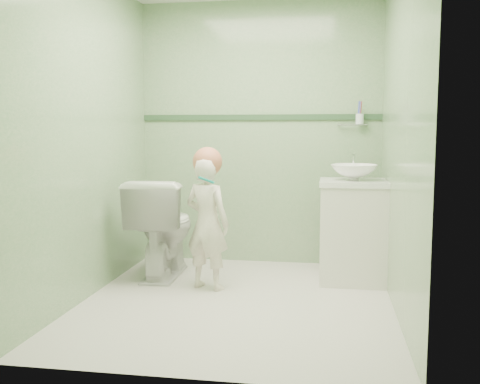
# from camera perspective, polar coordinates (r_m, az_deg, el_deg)

# --- Properties ---
(ground) EXTENTS (2.50, 2.50, 0.00)m
(ground) POSITION_cam_1_polar(r_m,az_deg,el_deg) (3.99, -0.35, -11.43)
(ground) COLOR beige
(ground) RESTS_ON ground
(room_shell) EXTENTS (2.50, 2.54, 2.40)m
(room_shell) POSITION_cam_1_polar(r_m,az_deg,el_deg) (3.80, -0.37, 6.05)
(room_shell) COLOR #7AA877
(room_shell) RESTS_ON ground
(trim_stripe) EXTENTS (2.20, 0.02, 0.05)m
(trim_stripe) POSITION_cam_1_polar(r_m,az_deg,el_deg) (5.03, 2.02, 7.85)
(trim_stripe) COLOR #2D4C30
(trim_stripe) RESTS_ON room_shell
(vanity) EXTENTS (0.52, 0.50, 0.80)m
(vanity) POSITION_cam_1_polar(r_m,az_deg,el_deg) (4.53, 11.73, -4.21)
(vanity) COLOR silver
(vanity) RESTS_ON ground
(counter) EXTENTS (0.54, 0.52, 0.04)m
(counter) POSITION_cam_1_polar(r_m,az_deg,el_deg) (4.47, 11.85, 0.96)
(counter) COLOR white
(counter) RESTS_ON vanity
(basin) EXTENTS (0.37, 0.37, 0.13)m
(basin) POSITION_cam_1_polar(r_m,az_deg,el_deg) (4.46, 11.87, 2.04)
(basin) COLOR white
(basin) RESTS_ON counter
(faucet) EXTENTS (0.03, 0.13, 0.18)m
(faucet) POSITION_cam_1_polar(r_m,az_deg,el_deg) (4.64, 11.79, 3.19)
(faucet) COLOR silver
(faucet) RESTS_ON counter
(cup_holder) EXTENTS (0.26, 0.07, 0.21)m
(cup_holder) POSITION_cam_1_polar(r_m,az_deg,el_deg) (4.94, 12.36, 7.50)
(cup_holder) COLOR silver
(cup_holder) RESTS_ON room_shell
(toilet) EXTENTS (0.49, 0.83, 0.83)m
(toilet) POSITION_cam_1_polar(r_m,az_deg,el_deg) (4.65, -8.12, -3.67)
(toilet) COLOR white
(toilet) RESTS_ON ground
(toddler) EXTENTS (0.44, 0.36, 1.02)m
(toddler) POSITION_cam_1_polar(r_m,az_deg,el_deg) (4.21, -3.46, -3.33)
(toddler) COLOR beige
(toddler) RESTS_ON ground
(hair_cap) EXTENTS (0.23, 0.23, 0.23)m
(hair_cap) POSITION_cam_1_polar(r_m,az_deg,el_deg) (4.18, -3.43, 3.19)
(hair_cap) COLOR #BD6B4E
(hair_cap) RESTS_ON toddler
(teal_toothbrush) EXTENTS (0.11, 0.14, 0.08)m
(teal_toothbrush) POSITION_cam_1_polar(r_m,az_deg,el_deg) (4.02, -3.58, 1.33)
(teal_toothbrush) COLOR #0A8781
(teal_toothbrush) RESTS_ON toddler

